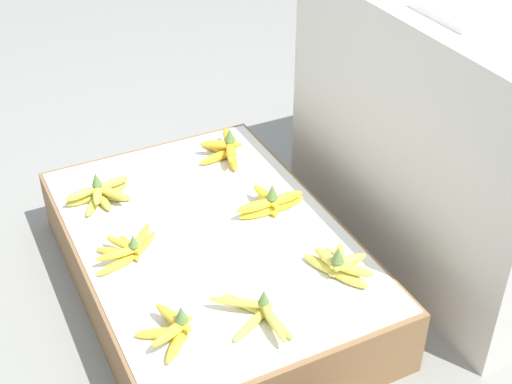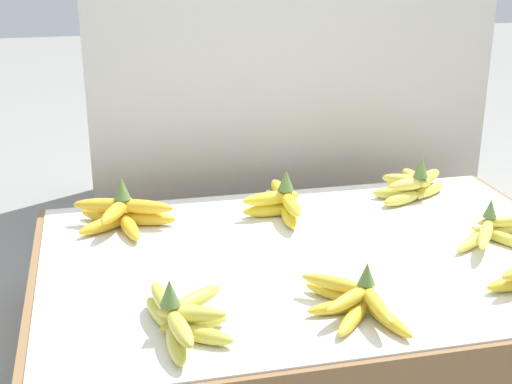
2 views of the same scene
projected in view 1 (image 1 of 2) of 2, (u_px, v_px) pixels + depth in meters
ground_plane at (212, 288)px, 2.25m from camera, size 10.00×10.00×0.00m
display_platform at (211, 262)px, 2.18m from camera, size 1.13×0.77×0.22m
back_vendor_table at (461, 131)px, 2.22m from camera, size 1.09×0.59×0.84m
banana_bunch_front_left at (101, 194)px, 2.24m from camera, size 0.14×0.22×0.10m
banana_bunch_front_midleft at (128, 249)px, 2.02m from camera, size 0.15×0.22×0.09m
banana_bunch_front_midright at (173, 328)px, 1.77m from camera, size 0.20×0.15×0.10m
banana_bunch_middle_midright at (258, 313)px, 1.82m from camera, size 0.25×0.17×0.09m
banana_bunch_back_left at (226, 148)px, 2.46m from camera, size 0.23×0.19×0.11m
banana_bunch_back_midleft at (270, 202)px, 2.19m from camera, size 0.14×0.24×0.11m
banana_bunch_back_midright at (340, 265)px, 1.96m from camera, size 0.21×0.15×0.11m
foam_tray_white at (461, 12)px, 1.89m from camera, size 0.23×0.18×0.02m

